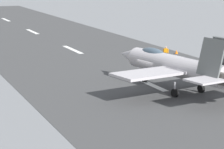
# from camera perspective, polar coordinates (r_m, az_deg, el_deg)

# --- Properties ---
(ground_plane) EXTENTS (400.00, 400.00, 0.00)m
(ground_plane) POSITION_cam_1_polar(r_m,az_deg,el_deg) (52.50, 4.29, -1.13)
(ground_plane) COLOR slate
(runway_strip) EXTENTS (240.00, 26.00, 0.02)m
(runway_strip) POSITION_cam_1_polar(r_m,az_deg,el_deg) (52.49, 4.30, -1.13)
(runway_strip) COLOR #3E3E3F
(runway_strip) RESTS_ON ground
(fighter_jet) EXTENTS (17.65, 14.62, 5.67)m
(fighter_jet) POSITION_cam_1_polar(r_m,az_deg,el_deg) (49.65, 6.91, 1.00)
(fighter_jet) COLOR #B2ADB0
(fighter_jet) RESTS_ON ground
(crew_person) EXTENTS (0.48, 0.60, 1.60)m
(crew_person) POSITION_cam_1_polar(r_m,az_deg,el_deg) (67.93, 5.88, 2.39)
(crew_person) COLOR #1E2338
(crew_person) RESTS_ON ground
(marker_cone_far) EXTENTS (0.44, 0.44, 0.55)m
(marker_cone_far) POSITION_cam_1_polar(r_m,az_deg,el_deg) (72.07, 7.04, 2.46)
(marker_cone_far) COLOR orange
(marker_cone_far) RESTS_ON ground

